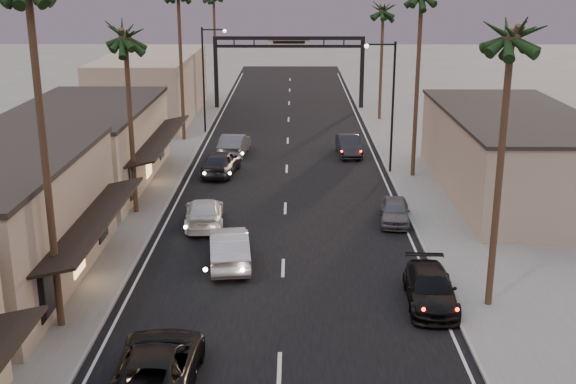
{
  "coord_description": "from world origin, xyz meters",
  "views": [
    {
      "loc": [
        0.48,
        -3.43,
        13.29
      ],
      "look_at": [
        0.2,
        32.11,
        2.5
      ],
      "focal_mm": 45.0,
      "sensor_mm": 36.0,
      "label": 1
    }
  ],
  "objects_px": {
    "oncoming_silver": "(229,247)",
    "palm_ra": "(513,25)",
    "palm_lc": "(125,28)",
    "oncoming_pickup": "(157,367)",
    "streetlight_right": "(389,97)",
    "curbside_black": "(430,289)",
    "palm_rc": "(383,6)",
    "arch": "(289,54)",
    "streetlight_left": "(207,71)"
  },
  "relations": [
    {
      "from": "oncoming_silver",
      "to": "palm_ra",
      "type": "bearing_deg",
      "value": 150.77
    },
    {
      "from": "palm_lc",
      "to": "oncoming_pickup",
      "type": "xyz_separation_m",
      "value": [
        4.56,
        -18.31,
        -9.65
      ]
    },
    {
      "from": "streetlight_right",
      "to": "oncoming_pickup",
      "type": "bearing_deg",
      "value": -111.88
    },
    {
      "from": "streetlight_right",
      "to": "curbside_black",
      "type": "relative_size",
      "value": 1.83
    },
    {
      "from": "curbside_black",
      "to": "palm_rc",
      "type": "bearing_deg",
      "value": 89.48
    },
    {
      "from": "palm_ra",
      "to": "oncoming_silver",
      "type": "height_order",
      "value": "palm_ra"
    },
    {
      "from": "oncoming_silver",
      "to": "streetlight_right",
      "type": "bearing_deg",
      "value": -127.19
    },
    {
      "from": "palm_rc",
      "to": "arch",
      "type": "bearing_deg",
      "value": 145.11
    },
    {
      "from": "streetlight_right",
      "to": "palm_lc",
      "type": "distance_m",
      "value": 18.66
    },
    {
      "from": "palm_rc",
      "to": "curbside_black",
      "type": "relative_size",
      "value": 2.49
    },
    {
      "from": "palm_lc",
      "to": "palm_rc",
      "type": "bearing_deg",
      "value": 58.44
    },
    {
      "from": "arch",
      "to": "streetlight_right",
      "type": "distance_m",
      "value": 25.94
    },
    {
      "from": "palm_lc",
      "to": "palm_rc",
      "type": "distance_m",
      "value": 32.86
    },
    {
      "from": "streetlight_right",
      "to": "oncoming_silver",
      "type": "height_order",
      "value": "streetlight_right"
    },
    {
      "from": "streetlight_left",
      "to": "palm_rc",
      "type": "height_order",
      "value": "palm_rc"
    },
    {
      "from": "arch",
      "to": "palm_lc",
      "type": "bearing_deg",
      "value": -104.2
    },
    {
      "from": "streetlight_right",
      "to": "palm_ra",
      "type": "bearing_deg",
      "value": -85.43
    },
    {
      "from": "streetlight_left",
      "to": "palm_ra",
      "type": "relative_size",
      "value": 0.68
    },
    {
      "from": "streetlight_right",
      "to": "curbside_black",
      "type": "height_order",
      "value": "streetlight_right"
    },
    {
      "from": "palm_rc",
      "to": "oncoming_silver",
      "type": "relative_size",
      "value": 2.36
    },
    {
      "from": "streetlight_left",
      "to": "palm_lc",
      "type": "distance_m",
      "value": 22.65
    },
    {
      "from": "streetlight_right",
      "to": "palm_rc",
      "type": "height_order",
      "value": "palm_rc"
    },
    {
      "from": "palm_rc",
      "to": "oncoming_pickup",
      "type": "xyz_separation_m",
      "value": [
        -12.64,
        -46.31,
        -9.65
      ]
    },
    {
      "from": "oncoming_silver",
      "to": "arch",
      "type": "bearing_deg",
      "value": -100.8
    },
    {
      "from": "oncoming_pickup",
      "to": "palm_rc",
      "type": "bearing_deg",
      "value": -105.29
    },
    {
      "from": "palm_rc",
      "to": "streetlight_left",
      "type": "bearing_deg",
      "value": -158.86
    },
    {
      "from": "curbside_black",
      "to": "palm_ra",
      "type": "bearing_deg",
      "value": -1.25
    },
    {
      "from": "arch",
      "to": "palm_lc",
      "type": "xyz_separation_m",
      "value": [
        -8.6,
        -34.0,
        4.94
      ]
    },
    {
      "from": "palm_rc",
      "to": "oncoming_pickup",
      "type": "height_order",
      "value": "palm_rc"
    },
    {
      "from": "palm_rc",
      "to": "curbside_black",
      "type": "xyz_separation_m",
      "value": [
        -2.4,
        -39.82,
        -9.76
      ]
    },
    {
      "from": "palm_lc",
      "to": "palm_rc",
      "type": "xyz_separation_m",
      "value": [
        17.2,
        28.0,
        0.0
      ]
    },
    {
      "from": "oncoming_silver",
      "to": "oncoming_pickup",
      "type": "bearing_deg",
      "value": 75.02
    },
    {
      "from": "arch",
      "to": "palm_ra",
      "type": "height_order",
      "value": "palm_ra"
    },
    {
      "from": "streetlight_left",
      "to": "palm_rc",
      "type": "distance_m",
      "value": 17.42
    },
    {
      "from": "oncoming_silver",
      "to": "curbside_black",
      "type": "height_order",
      "value": "oncoming_silver"
    },
    {
      "from": "oncoming_pickup",
      "to": "arch",
      "type": "bearing_deg",
      "value": -94.44
    },
    {
      "from": "arch",
      "to": "palm_lc",
      "type": "relative_size",
      "value": 1.25
    },
    {
      "from": "streetlight_right",
      "to": "oncoming_pickup",
      "type": "xyz_separation_m",
      "value": [
        -10.97,
        -27.31,
        -4.51
      ]
    },
    {
      "from": "arch",
      "to": "palm_ra",
      "type": "bearing_deg",
      "value": -79.41
    },
    {
      "from": "streetlight_right",
      "to": "curbside_black",
      "type": "distance_m",
      "value": 21.34
    },
    {
      "from": "palm_lc",
      "to": "oncoming_silver",
      "type": "relative_size",
      "value": 2.36
    },
    {
      "from": "palm_lc",
      "to": "curbside_black",
      "type": "height_order",
      "value": "palm_lc"
    },
    {
      "from": "arch",
      "to": "streetlight_right",
      "type": "xyz_separation_m",
      "value": [
        6.92,
        -25.0,
        -0.2
      ]
    },
    {
      "from": "arch",
      "to": "streetlight_left",
      "type": "relative_size",
      "value": 1.69
    },
    {
      "from": "arch",
      "to": "streetlight_right",
      "type": "bearing_deg",
      "value": -74.53
    },
    {
      "from": "palm_lc",
      "to": "oncoming_silver",
      "type": "xyz_separation_m",
      "value": [
        6.02,
        -7.49,
        -9.62
      ]
    },
    {
      "from": "arch",
      "to": "palm_rc",
      "type": "bearing_deg",
      "value": -34.89
    },
    {
      "from": "oncoming_pickup",
      "to": "oncoming_silver",
      "type": "relative_size",
      "value": 1.14
    },
    {
      "from": "oncoming_pickup",
      "to": "oncoming_silver",
      "type": "height_order",
      "value": "oncoming_silver"
    },
    {
      "from": "palm_ra",
      "to": "palm_rc",
      "type": "xyz_separation_m",
      "value": [
        0.0,
        40.0,
        -0.97
      ]
    }
  ]
}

